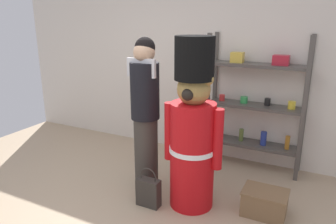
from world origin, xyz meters
The scene contains 6 objects.
back_wall centered at (0.00, 2.20, 1.30)m, with size 6.40×0.12×2.60m, color silver.
merchandise_shelf centered at (0.86, 1.98, 0.90)m, with size 1.25×0.35×1.78m.
teddy_bear_guard centered at (0.49, 0.75, 0.84)m, with size 0.64×0.49×1.80m.
person_shopper centered at (-0.12, 0.83, 0.95)m, with size 0.34×0.32×1.77m.
shopping_bag centered at (0.09, 0.51, 0.16)m, with size 0.26×0.12×0.45m.
display_crate centered at (1.24, 0.91, 0.13)m, with size 0.45×0.33×0.27m.
Camera 1 is at (1.65, -2.11, 1.96)m, focal length 33.98 mm.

